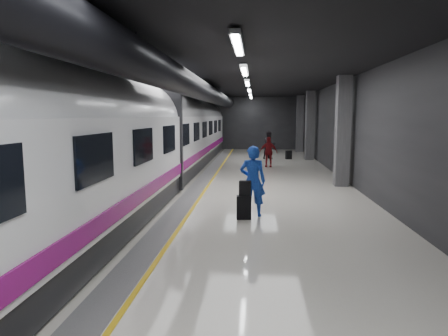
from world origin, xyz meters
name	(u,v)px	position (x,y,z in m)	size (l,w,h in m)	color
ground	(228,193)	(0.00, 0.00, 0.00)	(40.00, 40.00, 0.00)	beige
platform_hall	(223,99)	(-0.29, 0.96, 3.54)	(10.02, 40.02, 4.51)	black
train	(142,138)	(-3.25, 0.00, 2.07)	(3.05, 38.00, 4.05)	black
traveler_main	(253,181)	(0.93, -3.35, 1.02)	(0.75, 0.49, 2.04)	blue
suitcase_main	(244,207)	(0.69, -3.72, 0.33)	(0.41, 0.26, 0.66)	black
shoulder_bag	(245,188)	(0.72, -3.71, 0.87)	(0.32, 0.17, 0.43)	black
traveler_far_a	(269,145)	(1.93, 12.20, 0.94)	(0.91, 0.71, 1.88)	black
traveler_far_b	(268,152)	(1.73, 7.96, 0.86)	(1.00, 0.42, 1.71)	maroon
suitcase_far	(289,155)	(3.22, 12.18, 0.28)	(0.39, 0.25, 0.57)	black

